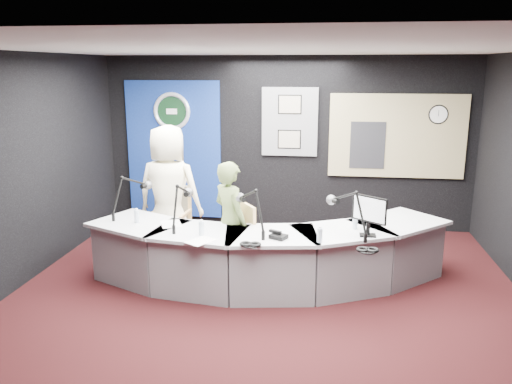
# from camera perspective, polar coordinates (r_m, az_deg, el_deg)

# --- Properties ---
(ground) EXTENTS (6.00, 6.00, 0.00)m
(ground) POSITION_cam_1_polar(r_m,az_deg,el_deg) (5.98, 0.87, -12.19)
(ground) COLOR black
(ground) RESTS_ON ground
(ceiling) EXTENTS (6.00, 6.00, 0.02)m
(ceiling) POSITION_cam_1_polar(r_m,az_deg,el_deg) (5.38, 0.98, 15.70)
(ceiling) COLOR silver
(ceiling) RESTS_ON ground
(wall_back) EXTENTS (6.00, 0.02, 2.80)m
(wall_back) POSITION_cam_1_polar(r_m,az_deg,el_deg) (8.45, 3.40, 5.45)
(wall_back) COLOR black
(wall_back) RESTS_ON ground
(wall_front) EXTENTS (6.00, 0.02, 2.80)m
(wall_front) POSITION_cam_1_polar(r_m,az_deg,el_deg) (2.71, -6.98, -12.96)
(wall_front) COLOR black
(wall_front) RESTS_ON ground
(wall_left) EXTENTS (0.02, 6.00, 2.80)m
(wall_left) POSITION_cam_1_polar(r_m,az_deg,el_deg) (6.58, -26.00, 1.69)
(wall_left) COLOR black
(wall_left) RESTS_ON ground
(broadcast_desk) EXTENTS (4.50, 1.90, 0.75)m
(broadcast_desk) POSITION_cam_1_polar(r_m,az_deg,el_deg) (6.34, 1.04, -6.96)
(broadcast_desk) COLOR #B5B7BA
(broadcast_desk) RESTS_ON ground
(backdrop_panel) EXTENTS (1.60, 0.05, 2.30)m
(backdrop_panel) POSITION_cam_1_polar(r_m,az_deg,el_deg) (8.80, -9.10, 4.64)
(backdrop_panel) COLOR navy
(backdrop_panel) RESTS_ON wall_back
(agency_seal) EXTENTS (0.63, 0.07, 0.63)m
(agency_seal) POSITION_cam_1_polar(r_m,az_deg,el_deg) (8.68, -9.34, 8.83)
(agency_seal) COLOR silver
(agency_seal) RESTS_ON backdrop_panel
(seal_center) EXTENTS (0.48, 0.01, 0.48)m
(seal_center) POSITION_cam_1_polar(r_m,az_deg,el_deg) (8.69, -9.33, 8.84)
(seal_center) COLOR black
(seal_center) RESTS_ON backdrop_panel
(pinboard) EXTENTS (0.90, 0.04, 1.10)m
(pinboard) POSITION_cam_1_polar(r_m,az_deg,el_deg) (8.38, 3.76, 7.78)
(pinboard) COLOR slate
(pinboard) RESTS_ON wall_back
(framed_photo_upper) EXTENTS (0.34, 0.02, 0.27)m
(framed_photo_upper) POSITION_cam_1_polar(r_m,az_deg,el_deg) (8.32, 3.78, 9.68)
(framed_photo_upper) COLOR gray
(framed_photo_upper) RESTS_ON pinboard
(framed_photo_lower) EXTENTS (0.34, 0.02, 0.27)m
(framed_photo_lower) POSITION_cam_1_polar(r_m,az_deg,el_deg) (8.38, 3.72, 5.85)
(framed_photo_lower) COLOR gray
(framed_photo_lower) RESTS_ON pinboard
(booth_window_frame) EXTENTS (2.12, 0.06, 1.32)m
(booth_window_frame) POSITION_cam_1_polar(r_m,az_deg,el_deg) (8.45, 15.38, 6.01)
(booth_window_frame) COLOR tan
(booth_window_frame) RESTS_ON wall_back
(booth_glow) EXTENTS (2.00, 0.02, 1.20)m
(booth_glow) POSITION_cam_1_polar(r_m,az_deg,el_deg) (8.44, 15.39, 6.00)
(booth_glow) COLOR beige
(booth_glow) RESTS_ON booth_window_frame
(equipment_rack) EXTENTS (0.55, 0.02, 0.75)m
(equipment_rack) POSITION_cam_1_polar(r_m,az_deg,el_deg) (8.39, 12.28, 5.10)
(equipment_rack) COLOR black
(equipment_rack) RESTS_ON booth_window_frame
(wall_clock) EXTENTS (0.28, 0.01, 0.28)m
(wall_clock) POSITION_cam_1_polar(r_m,az_deg,el_deg) (8.48, 19.61, 8.12)
(wall_clock) COLOR white
(wall_clock) RESTS_ON booth_window_frame
(armchair_left) EXTENTS (0.52, 0.52, 0.88)m
(armchair_left) POSITION_cam_1_polar(r_m,az_deg,el_deg) (7.31, -9.51, -3.77)
(armchair_left) COLOR tan
(armchair_left) RESTS_ON ground
(armchair_right) EXTENTS (0.73, 0.73, 0.94)m
(armchair_right) POSITION_cam_1_polar(r_m,az_deg,el_deg) (6.45, -2.85, -5.72)
(armchair_right) COLOR tan
(armchair_right) RESTS_ON ground
(draped_jacket) EXTENTS (0.51, 0.13, 0.70)m
(draped_jacket) POSITION_cam_1_polar(r_m,az_deg,el_deg) (7.50, -9.26, -1.87)
(draped_jacket) COLOR #656155
(draped_jacket) RESTS_ON armchair_left
(person_man) EXTENTS (0.96, 0.66, 1.86)m
(person_man) POSITION_cam_1_polar(r_m,az_deg,el_deg) (7.18, -9.66, -0.02)
(person_man) COLOR #FFF4CB
(person_man) RESTS_ON ground
(person_woman) EXTENTS (0.65, 0.64, 1.51)m
(person_woman) POSITION_cam_1_polar(r_m,az_deg,el_deg) (6.36, -2.88, -3.28)
(person_woman) COLOR #5C6F3A
(person_woman) RESTS_ON ground
(computer_monitor) EXTENTS (0.32, 0.25, 0.26)m
(computer_monitor) POSITION_cam_1_polar(r_m,az_deg,el_deg) (5.88, 12.45, -1.84)
(computer_monitor) COLOR black
(computer_monitor) RESTS_ON broadcast_desk
(desk_phone) EXTENTS (0.22, 0.21, 0.04)m
(desk_phone) POSITION_cam_1_polar(r_m,az_deg,el_deg) (5.74, 2.52, -4.96)
(desk_phone) COLOR black
(desk_phone) RESTS_ON broadcast_desk
(headphones_near) EXTENTS (0.22, 0.22, 0.04)m
(headphones_near) POSITION_cam_1_polar(r_m,az_deg,el_deg) (5.48, 12.29, -6.29)
(headphones_near) COLOR black
(headphones_near) RESTS_ON broadcast_desk
(headphones_far) EXTENTS (0.20, 0.20, 0.03)m
(headphones_far) POSITION_cam_1_polar(r_m,az_deg,el_deg) (5.52, -0.63, -5.83)
(headphones_far) COLOR black
(headphones_far) RESTS_ON broadcast_desk
(paper_stack) EXTENTS (0.35, 0.40, 0.00)m
(paper_stack) POSITION_cam_1_polar(r_m,az_deg,el_deg) (6.35, -9.42, -3.51)
(paper_stack) COLOR white
(paper_stack) RESTS_ON broadcast_desk
(notepad) EXTENTS (0.35, 0.38, 0.00)m
(notepad) POSITION_cam_1_polar(r_m,az_deg,el_deg) (5.70, -6.16, -5.43)
(notepad) COLOR white
(notepad) RESTS_ON broadcast_desk
(boom_mic_a) EXTENTS (0.39, 0.68, 0.60)m
(boom_mic_a) POSITION_cam_1_polar(r_m,az_deg,el_deg) (6.75, -13.74, -0.07)
(boom_mic_a) COLOR black
(boom_mic_a) RESTS_ON broadcast_desk
(boom_mic_b) EXTENTS (0.16, 0.74, 0.60)m
(boom_mic_b) POSITION_cam_1_polar(r_m,az_deg,el_deg) (6.18, -8.30, -1.08)
(boom_mic_b) COLOR black
(boom_mic_b) RESTS_ON broadcast_desk
(boom_mic_c) EXTENTS (0.47, 0.63, 0.60)m
(boom_mic_c) POSITION_cam_1_polar(r_m,az_deg,el_deg) (5.89, -0.55, -1.69)
(boom_mic_c) COLOR black
(boom_mic_c) RESTS_ON broadcast_desk
(boom_mic_d) EXTENTS (0.50, 0.61, 0.60)m
(boom_mic_d) POSITION_cam_1_polar(r_m,az_deg,el_deg) (5.89, 10.19, -1.90)
(boom_mic_d) COLOR black
(boom_mic_d) RESTS_ON broadcast_desk
(water_bottles) EXTENTS (2.71, 0.60, 0.18)m
(water_bottles) POSITION_cam_1_polar(r_m,az_deg,el_deg) (5.98, -1.69, -3.53)
(water_bottles) COLOR silver
(water_bottles) RESTS_ON broadcast_desk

